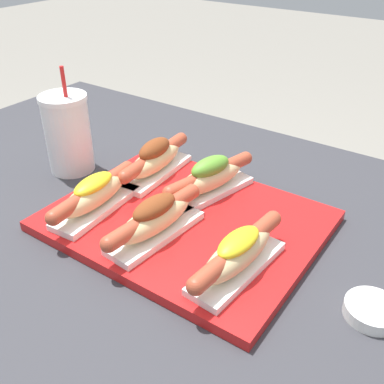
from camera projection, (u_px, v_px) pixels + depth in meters
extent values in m
cube|color=#333338|center=(175.00, 341.00, 1.02)|extent=(1.42, 0.87, 0.71)
cube|color=red|center=(186.00, 220.00, 0.79)|extent=(0.45, 0.35, 0.02)
cube|color=white|center=(96.00, 207.00, 0.80)|extent=(0.07, 0.18, 0.01)
ellipsoid|color=#E5C184|center=(95.00, 194.00, 0.79)|extent=(0.06, 0.16, 0.04)
cylinder|color=#AD472D|center=(94.00, 190.00, 0.78)|extent=(0.04, 0.20, 0.03)
sphere|color=#AD472D|center=(53.00, 218.00, 0.71)|extent=(0.03, 0.03, 0.03)
sphere|color=#AD472D|center=(128.00, 167.00, 0.85)|extent=(0.03, 0.03, 0.03)
ellipsoid|color=yellow|center=(93.00, 184.00, 0.77)|extent=(0.05, 0.09, 0.02)
cube|color=white|center=(156.00, 233.00, 0.74)|extent=(0.08, 0.19, 0.01)
ellipsoid|color=#E5C184|center=(155.00, 219.00, 0.72)|extent=(0.06, 0.16, 0.04)
cylinder|color=#AD472D|center=(155.00, 215.00, 0.72)|extent=(0.04, 0.20, 0.03)
sphere|color=#AD472D|center=(108.00, 244.00, 0.65)|extent=(0.03, 0.03, 0.03)
sphere|color=#AD472D|center=(194.00, 190.00, 0.78)|extent=(0.03, 0.03, 0.03)
ellipsoid|color=brown|center=(154.00, 207.00, 0.71)|extent=(0.05, 0.09, 0.03)
cube|color=white|center=(237.00, 268.00, 0.66)|extent=(0.07, 0.18, 0.01)
ellipsoid|color=#E5C184|center=(238.00, 253.00, 0.65)|extent=(0.06, 0.16, 0.04)
cylinder|color=#AD472D|center=(238.00, 249.00, 0.64)|extent=(0.04, 0.20, 0.03)
sphere|color=#AD472D|center=(196.00, 286.00, 0.58)|extent=(0.03, 0.03, 0.03)
sphere|color=#AD472D|center=(273.00, 219.00, 0.71)|extent=(0.03, 0.03, 0.03)
ellipsoid|color=yellow|center=(239.00, 242.00, 0.64)|extent=(0.05, 0.09, 0.02)
cube|color=white|center=(156.00, 172.00, 0.91)|extent=(0.07, 0.18, 0.01)
ellipsoid|color=#E5C184|center=(155.00, 160.00, 0.90)|extent=(0.06, 0.16, 0.04)
cylinder|color=#AD472D|center=(155.00, 156.00, 0.89)|extent=(0.04, 0.20, 0.03)
sphere|color=#AD472D|center=(124.00, 177.00, 0.82)|extent=(0.03, 0.03, 0.03)
sphere|color=#AD472D|center=(181.00, 139.00, 0.96)|extent=(0.03, 0.03, 0.03)
ellipsoid|color=brown|center=(155.00, 149.00, 0.88)|extent=(0.05, 0.09, 0.04)
cube|color=white|center=(210.00, 191.00, 0.85)|extent=(0.10, 0.19, 0.01)
ellipsoid|color=#E5C184|center=(210.00, 178.00, 0.83)|extent=(0.08, 0.17, 0.04)
cylinder|color=#AD472D|center=(210.00, 174.00, 0.83)|extent=(0.07, 0.20, 0.03)
sphere|color=#AD472D|center=(169.00, 193.00, 0.77)|extent=(0.03, 0.03, 0.03)
sphere|color=#AD472D|center=(246.00, 158.00, 0.89)|extent=(0.03, 0.03, 0.03)
ellipsoid|color=#5B992D|center=(210.00, 167.00, 0.82)|extent=(0.06, 0.09, 0.03)
cylinder|color=white|center=(372.00, 311.00, 0.61)|extent=(0.08, 0.08, 0.02)
cylinder|color=red|center=(373.00, 307.00, 0.61)|extent=(0.06, 0.06, 0.01)
cylinder|color=white|center=(68.00, 136.00, 0.93)|extent=(0.09, 0.09, 0.15)
cylinder|color=white|center=(62.00, 98.00, 0.89)|extent=(0.10, 0.10, 0.01)
cylinder|color=red|center=(64.00, 82.00, 0.86)|extent=(0.01, 0.01, 0.06)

